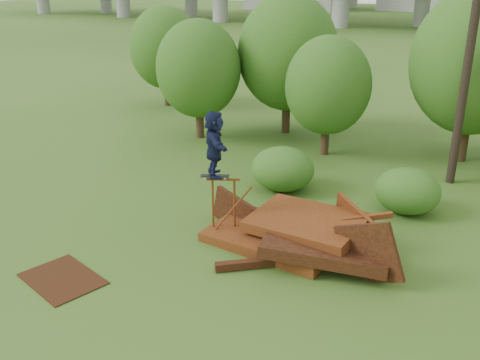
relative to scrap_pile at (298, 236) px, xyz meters
The scene contains 14 objects.
ground 2.23m from the scrap_pile, 113.55° to the right, with size 240.00×240.00×0.00m, color #2D5116.
scrap_pile is the anchor object (origin of this frame).
grind_rail 2.14m from the scrap_pile, behind, with size 0.80×0.46×1.66m.
skateboard 2.61m from the scrap_pile, behind, with size 0.74×0.51×0.08m.
skater 3.14m from the scrap_pile, behind, with size 1.57×0.50×1.70m, color #141938.
flat_plate 5.75m from the scrap_pile, 136.92° to the right, with size 1.87×1.34×0.03m, color #341A0B.
tree_0 10.83m from the scrap_pile, 136.43° to the left, with size 3.50×3.50×4.94m.
tree_1 11.26m from the scrap_pile, 115.97° to the left, with size 4.25×4.25×5.91m.
tree_2 8.28m from the scrap_pile, 105.73° to the left, with size 3.22×3.22×4.54m.
tree_3 10.30m from the scrap_pile, 74.47° to the left, with size 4.54×4.54×6.29m.
tree_6 17.09m from the scrap_pile, 137.22° to the left, with size 3.67×3.67×5.12m.
shrub_left 4.10m from the scrap_pile, 120.18° to the left, with size 2.05×1.89×1.42m, color #254713.
shrub_right 4.13m from the scrap_pile, 63.14° to the left, with size 1.89×1.73×1.34m, color #254713.
utility_pole 8.61m from the scrap_pile, 69.00° to the left, with size 1.40×0.28×9.65m.
Camera 1 is at (5.40, -9.25, 6.58)m, focal length 40.00 mm.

